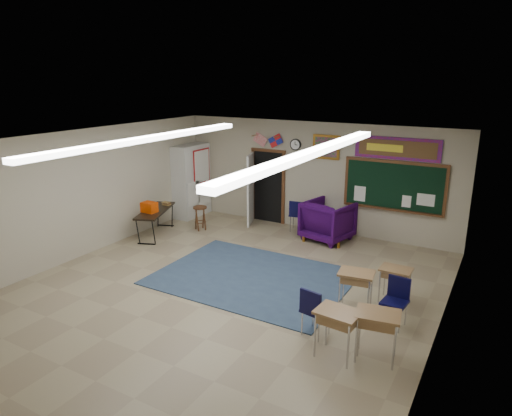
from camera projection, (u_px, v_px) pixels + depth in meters
The scene contains 24 objects.
floor at pixel (224, 290), 9.23m from camera, with size 9.00×9.00×0.00m, color gray.
back_wall at pixel (313, 177), 12.57m from camera, with size 8.00×0.04×3.00m, color #A79C87.
left_wall at pixel (81, 194), 10.71m from camera, with size 0.04×9.00×3.00m, color #A79C87.
right_wall at pixel (443, 259), 6.91m from camera, with size 0.04×9.00×3.00m, color #A79C87.
ceiling at pixel (221, 142), 8.39m from camera, with size 8.00×9.00×0.04m, color silver.
area_rug at pixel (253, 277), 9.80m from camera, with size 4.00×3.00×0.02m, color #32485F.
fluorescent_strips at pixel (221, 145), 8.41m from camera, with size 3.86×6.00×0.10m, color white, non-canonical shape.
doorway at pixel (263, 187), 13.28m from camera, with size 1.10×0.89×2.16m.
chalkboard at pixel (394, 187), 11.50m from camera, with size 2.55×0.14×1.30m.
bulletin_board at pixel (397, 149), 11.23m from camera, with size 2.10×0.05×0.55m.
framed_art_print at pixel (326, 147), 12.14m from camera, with size 0.75×0.05×0.65m.
wall_clock at pixel (295, 145), 12.56m from camera, with size 0.32×0.05×0.32m.
wall_flags at pixel (268, 138), 12.91m from camera, with size 1.16×0.06×0.70m, color red, non-canonical shape.
storage_cabinet at pixel (192, 181), 13.90m from camera, with size 0.59×1.25×2.20m.
wingback_armchair at pixel (328, 221), 11.94m from camera, with size 1.12×1.15×1.05m, color #240537.
student_chair_reading at pixel (298, 215), 12.67m from camera, with size 0.45×0.45×0.89m, color black, non-canonical shape.
student_chair_desk_a at pixel (316, 311), 7.52m from camera, with size 0.43×0.43×0.87m, color black, non-canonical shape.
student_chair_desk_b at pixel (394, 304), 7.78m from camera, with size 0.43×0.43×0.86m, color black, non-canonical shape.
student_desk_front_left at pixel (356, 289), 8.34m from camera, with size 0.69×0.55×0.75m.
student_desk_front_right at pixel (395, 283), 8.65m from camera, with size 0.58×0.44×0.69m.
student_desk_back_left at pixel (337, 331), 6.93m from camera, with size 0.69×0.54×0.78m.
student_desk_back_right at pixel (377, 333), 6.86m from camera, with size 0.73×0.59×0.78m.
folding_table at pixel (156, 221), 12.33m from camera, with size 1.17×1.80×0.98m.
wooden_stool at pixel (200, 218), 12.77m from camera, with size 0.38×0.38×0.67m.
Camera 1 is at (4.71, -6.98, 4.16)m, focal length 32.00 mm.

